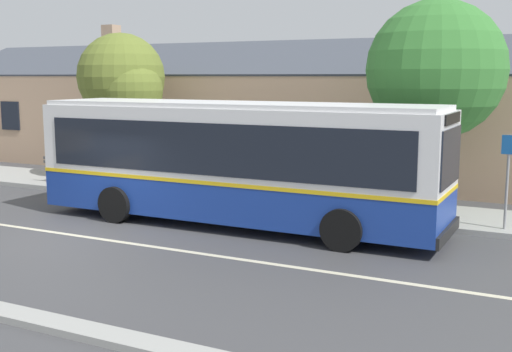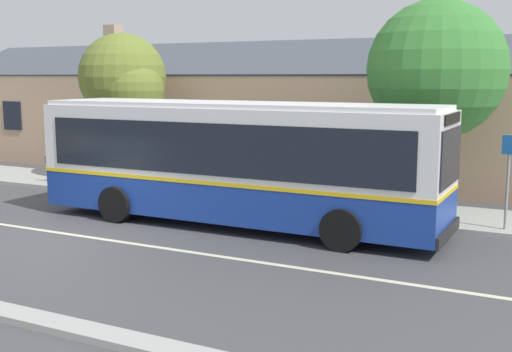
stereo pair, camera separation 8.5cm
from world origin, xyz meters
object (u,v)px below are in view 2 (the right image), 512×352
transit_bus (236,160)px  street_tree_primary (432,76)px  bench_by_building (68,171)px  bus_stop_sign (508,171)px  street_tree_secondary (125,81)px

transit_bus → street_tree_primary: bearing=45.3°
bench_by_building → bus_stop_sign: bus_stop_sign is taller
street_tree_primary → street_tree_secondary: 11.10m
street_tree_primary → street_tree_secondary: (-11.09, -0.16, -0.19)m
street_tree_primary → bench_by_building: bearing=-172.1°
bench_by_building → bus_stop_sign: bearing=-1.6°
transit_bus → street_tree_primary: (4.20, 4.24, 2.22)m
street_tree_secondary → transit_bus: bearing=-30.6°
bench_by_building → street_tree_primary: bearing=7.9°
transit_bus → bus_stop_sign: transit_bus is taller
street_tree_primary → street_tree_secondary: street_tree_primary is taller
bench_by_building → street_tree_secondary: 3.87m
transit_bus → street_tree_primary: size_ratio=1.82×
street_tree_secondary → bus_stop_sign: (13.51, -1.99, -2.16)m
street_tree_primary → street_tree_secondary: size_ratio=1.11×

